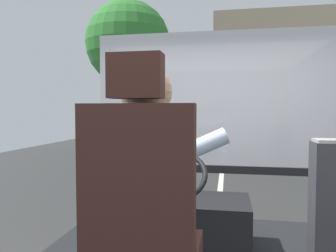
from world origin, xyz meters
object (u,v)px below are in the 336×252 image
driver_seat (143,232)px  bus_driver (149,176)px  fare_box (331,207)px  parked_car_blue (279,125)px  parked_car_white (296,130)px  parked_car_silver (327,136)px  steering_console (182,220)px

driver_seat → bus_driver: (0.00, 0.10, 0.23)m
fare_box → parked_car_blue: fare_box is taller
parked_car_white → parked_car_silver: bearing=-87.8°
steering_console → parked_car_silver: (4.17, 10.89, -0.12)m
fare_box → parked_car_blue: size_ratio=0.23×
fare_box → parked_car_blue: (3.01, 22.27, -0.45)m
steering_console → parked_car_blue: steering_console is taller
driver_seat → steering_console: size_ratio=1.23×
fare_box → parked_car_white: (2.92, 15.98, -0.43)m
bus_driver → steering_console: bus_driver is taller
parked_car_silver → parked_car_blue: parked_car_silver is taller
driver_seat → parked_car_silver: driver_seat is taller
steering_console → parked_car_blue: (4.08, 22.01, -0.21)m
bus_driver → parked_car_blue: 23.52m
bus_driver → steering_console: 1.28m
bus_driver → fare_box: (1.07, 0.88, -0.35)m
steering_console → parked_car_white: steering_console is taller
driver_seat → fare_box: driver_seat is taller
driver_seat → parked_car_white: bearing=76.8°
driver_seat → fare_box: 1.45m
fare_box → parked_car_silver: size_ratio=0.22×
driver_seat → steering_console: (-0.00, 1.24, -0.37)m
parked_car_white → parked_car_blue: size_ratio=1.01×
steering_console → parked_car_white: size_ratio=0.27×
bus_driver → parked_car_silver: (4.17, 12.03, -0.72)m
fare_box → parked_car_white: 16.25m
parked_car_blue → bus_driver: bearing=-100.0°
driver_seat → parked_car_white: driver_seat is taller
driver_seat → fare_box: size_ratio=1.46×
bus_driver → parked_car_white: bearing=76.7°
bus_driver → steering_console: size_ratio=0.76×
driver_seat → parked_car_blue: bearing=80.1°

